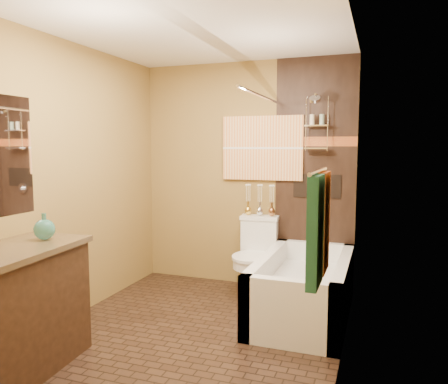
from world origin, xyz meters
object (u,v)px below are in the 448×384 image
at_px(sunset_painting, 262,148).
at_px(vanity, 14,309).
at_px(bathtub, 304,293).
at_px(toilet, 255,255).

height_order(sunset_painting, vanity, sunset_painting).
bearing_deg(bathtub, sunset_painting, 129.61).
xyz_separation_m(bathtub, toilet, (-0.60, 0.46, 0.19)).
height_order(bathtub, vanity, vanity).
bearing_deg(sunset_painting, bathtub, -50.39).
xyz_separation_m(bathtub, vanity, (-1.72, -1.69, 0.22)).
bearing_deg(sunset_painting, toilet, -90.00).
bearing_deg(vanity, bathtub, 40.43).
xyz_separation_m(sunset_painting, bathtub, (0.60, -0.73, -1.33)).
height_order(bathtub, toilet, toilet).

